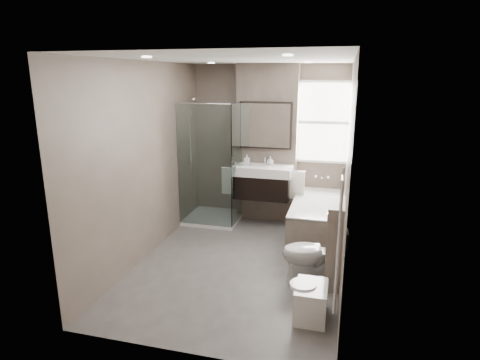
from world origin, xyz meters
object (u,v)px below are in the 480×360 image
(toilet, at_px, (313,253))
(bidet, at_px, (311,301))
(vanity, at_px, (263,181))
(bathtub, at_px, (317,218))

(toilet, distance_m, bidet, 0.79)
(vanity, bearing_deg, bidet, -67.79)
(toilet, height_order, bidet, toilet)
(vanity, distance_m, bidet, 2.74)
(bathtub, distance_m, toilet, 1.39)
(vanity, xyz_separation_m, toilet, (0.97, -1.72, -0.38))
(vanity, relative_size, bidet, 2.03)
(bathtub, bearing_deg, bidet, -87.62)
(vanity, relative_size, bathtub, 0.59)
(toilet, xyz_separation_m, bidet, (0.04, -0.77, -0.18))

